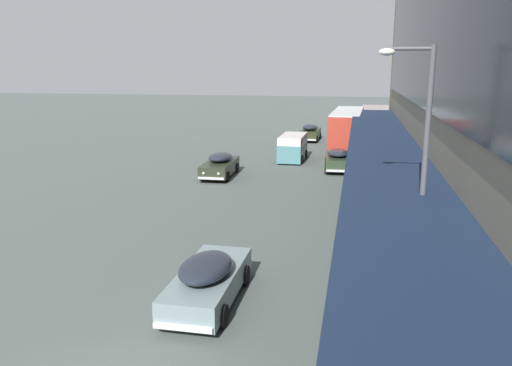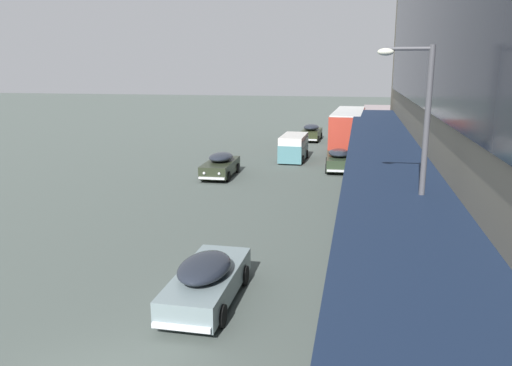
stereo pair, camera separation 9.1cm
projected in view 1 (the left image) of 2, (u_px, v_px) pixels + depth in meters
transit_bus_kerbside_front at (347, 128)px, 42.25m from camera, size 2.92×10.27×3.44m
sedan_oncoming_front at (208, 279)px, 14.91m from camera, size 1.83×4.72×1.46m
sedan_far_back at (338, 159)px, 34.51m from camera, size 1.98×4.57×1.49m
sedan_oncoming_rear at (310, 132)px, 48.68m from camera, size 1.91×4.57×1.61m
sedan_trailing_near at (349, 118)px, 63.85m from camera, size 2.14×4.98×1.47m
sedan_second_near at (220, 165)px, 32.50m from camera, size 1.97×4.78×1.52m
vw_van at (293, 146)px, 38.15m from camera, size 1.95×4.57×1.96m
pedestrian_at_kerb at (404, 238)px, 17.25m from camera, size 0.40×0.56×1.86m
street_lamp at (419, 160)px, 13.88m from camera, size 1.50×0.28×7.36m
fire_hydrant at (380, 193)px, 26.14m from camera, size 0.20×0.40×0.70m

